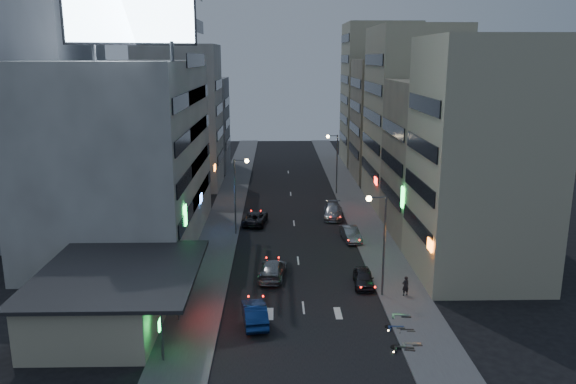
{
  "coord_description": "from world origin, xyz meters",
  "views": [
    {
      "loc": [
        -2.01,
        -34.85,
        18.32
      ],
      "look_at": [
        -0.85,
        18.03,
        5.57
      ],
      "focal_mm": 35.0,
      "sensor_mm": 36.0,
      "label": 1
    }
  ],
  "objects_px": {
    "scooter_silver_b": "(411,307)",
    "parked_car_right_near": "(363,278)",
    "parked_car_left": "(255,218)",
    "scooter_black_b": "(414,322)",
    "person": "(406,286)",
    "scooter_silver_a": "(421,335)",
    "road_car_silver": "(272,269)",
    "parked_car_right_far": "(333,211)",
    "scooter_black_a": "(415,339)",
    "parked_car_right_mid": "(351,234)",
    "scooter_blue": "(404,319)",
    "road_car_blue": "(255,313)"
  },
  "relations": [
    {
      "from": "road_car_blue",
      "to": "scooter_black_a",
      "type": "height_order",
      "value": "road_car_blue"
    },
    {
      "from": "road_car_silver",
      "to": "scooter_blue",
      "type": "relative_size",
      "value": 3.13
    },
    {
      "from": "person",
      "to": "scooter_black_b",
      "type": "distance_m",
      "value": 5.63
    },
    {
      "from": "parked_car_right_mid",
      "to": "scooter_black_b",
      "type": "relative_size",
      "value": 2.64
    },
    {
      "from": "road_car_blue",
      "to": "scooter_black_a",
      "type": "relative_size",
      "value": 2.42
    },
    {
      "from": "parked_car_right_mid",
      "to": "road_car_blue",
      "type": "distance_m",
      "value": 20.34
    },
    {
      "from": "parked_car_left",
      "to": "scooter_black_b",
      "type": "distance_m",
      "value": 28.2
    },
    {
      "from": "parked_car_right_far",
      "to": "scooter_silver_a",
      "type": "xyz_separation_m",
      "value": [
        2.78,
        -29.84,
        -0.1
      ]
    },
    {
      "from": "road_car_blue",
      "to": "scooter_silver_b",
      "type": "distance_m",
      "value": 11.29
    },
    {
      "from": "parked_car_right_mid",
      "to": "scooter_silver_b",
      "type": "xyz_separation_m",
      "value": [
        2.09,
        -17.38,
        0.01
      ]
    },
    {
      "from": "scooter_black_b",
      "to": "road_car_silver",
      "type": "bearing_deg",
      "value": 47.56
    },
    {
      "from": "road_car_silver",
      "to": "person",
      "type": "relative_size",
      "value": 3.26
    },
    {
      "from": "scooter_blue",
      "to": "scooter_silver_b",
      "type": "distance_m",
      "value": 1.9
    },
    {
      "from": "scooter_black_a",
      "to": "scooter_black_b",
      "type": "height_order",
      "value": "scooter_black_a"
    },
    {
      "from": "person",
      "to": "scooter_black_b",
      "type": "height_order",
      "value": "person"
    },
    {
      "from": "parked_car_left",
      "to": "road_car_silver",
      "type": "height_order",
      "value": "road_car_silver"
    },
    {
      "from": "parked_car_right_near",
      "to": "scooter_silver_a",
      "type": "bearing_deg",
      "value": -73.07
    },
    {
      "from": "person",
      "to": "scooter_silver_a",
      "type": "bearing_deg",
      "value": 66.88
    },
    {
      "from": "parked_car_right_mid",
      "to": "scooter_silver_a",
      "type": "relative_size",
      "value": 2.4
    },
    {
      "from": "road_car_silver",
      "to": "person",
      "type": "height_order",
      "value": "person"
    },
    {
      "from": "scooter_black_a",
      "to": "parked_car_right_mid",
      "type": "bearing_deg",
      "value": 14.58
    },
    {
      "from": "parked_car_right_near",
      "to": "scooter_blue",
      "type": "height_order",
      "value": "parked_car_right_near"
    },
    {
      "from": "scooter_silver_b",
      "to": "parked_car_right_near",
      "type": "bearing_deg",
      "value": 32.53
    },
    {
      "from": "parked_car_left",
      "to": "parked_car_right_far",
      "type": "distance_m",
      "value": 9.3
    },
    {
      "from": "parked_car_left",
      "to": "scooter_silver_a",
      "type": "bearing_deg",
      "value": 120.25
    },
    {
      "from": "parked_car_right_mid",
      "to": "scooter_silver_b",
      "type": "relative_size",
      "value": 2.2
    },
    {
      "from": "parked_car_right_near",
      "to": "scooter_silver_a",
      "type": "height_order",
      "value": "parked_car_right_near"
    },
    {
      "from": "road_car_silver",
      "to": "scooter_black_a",
      "type": "relative_size",
      "value": 2.74
    },
    {
      "from": "scooter_silver_b",
      "to": "parked_car_right_far",
      "type": "bearing_deg",
      "value": 15.17
    },
    {
      "from": "parked_car_right_near",
      "to": "scooter_black_a",
      "type": "bearing_deg",
      "value": -76.76
    },
    {
      "from": "scooter_black_b",
      "to": "person",
      "type": "bearing_deg",
      "value": -4.21
    },
    {
      "from": "road_car_silver",
      "to": "person",
      "type": "bearing_deg",
      "value": 165.39
    },
    {
      "from": "parked_car_right_far",
      "to": "scooter_silver_a",
      "type": "height_order",
      "value": "parked_car_right_far"
    },
    {
      "from": "parked_car_right_mid",
      "to": "scooter_blue",
      "type": "bearing_deg",
      "value": -93.05
    },
    {
      "from": "road_car_silver",
      "to": "scooter_black_b",
      "type": "relative_size",
      "value": 3.2
    },
    {
      "from": "parked_car_right_near",
      "to": "scooter_silver_b",
      "type": "distance_m",
      "value": 6.26
    },
    {
      "from": "road_car_blue",
      "to": "scooter_blue",
      "type": "distance_m",
      "value": 10.47
    },
    {
      "from": "scooter_blue",
      "to": "scooter_black_a",
      "type": "bearing_deg",
      "value": -176.05
    },
    {
      "from": "scooter_black_b",
      "to": "scooter_silver_b",
      "type": "relative_size",
      "value": 0.83
    },
    {
      "from": "road_car_silver",
      "to": "scooter_black_b",
      "type": "distance_m",
      "value": 13.79
    },
    {
      "from": "parked_car_left",
      "to": "scooter_black_a",
      "type": "xyz_separation_m",
      "value": [
        11.23,
        -28.15,
        -0.02
      ]
    },
    {
      "from": "parked_car_right_mid",
      "to": "parked_car_right_near",
      "type": "bearing_deg",
      "value": -99.12
    },
    {
      "from": "road_car_silver",
      "to": "scooter_silver_b",
      "type": "relative_size",
      "value": 2.67
    },
    {
      "from": "parked_car_left",
      "to": "scooter_black_a",
      "type": "relative_size",
      "value": 2.75
    },
    {
      "from": "scooter_black_a",
      "to": "scooter_blue",
      "type": "height_order",
      "value": "scooter_black_a"
    },
    {
      "from": "parked_car_left",
      "to": "parked_car_right_near",
      "type": "bearing_deg",
      "value": 125.25
    },
    {
      "from": "road_car_blue",
      "to": "person",
      "type": "distance_m",
      "value": 12.38
    },
    {
      "from": "road_car_blue",
      "to": "person",
      "type": "relative_size",
      "value": 2.88
    },
    {
      "from": "parked_car_right_near",
      "to": "road_car_silver",
      "type": "height_order",
      "value": "road_car_silver"
    },
    {
      "from": "parked_car_right_far",
      "to": "scooter_blue",
      "type": "xyz_separation_m",
      "value": [
        2.22,
        -27.49,
        -0.14
      ]
    }
  ]
}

